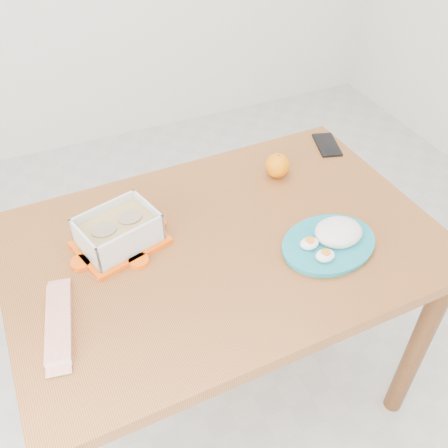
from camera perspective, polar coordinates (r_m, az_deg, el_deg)
name	(u,v)px	position (r m, az deg, el deg)	size (l,w,h in m)	color
ground	(230,353)	(2.02, 0.70, -14.55)	(3.50, 3.50, 0.00)	#B7B7B2
dining_table	(224,267)	(1.42, 0.00, -4.91)	(1.18, 0.80, 0.75)	#9E542C
food_container	(119,232)	(1.34, -11.96, -0.85)	(0.26, 0.23, 0.10)	#FF5707
orange_fruit	(278,166)	(1.56, 6.14, 6.66)	(0.08, 0.08, 0.08)	orange
rice_plate	(332,238)	(1.35, 12.24, -1.63)	(0.30, 0.30, 0.07)	teal
candy_bar	(59,322)	(1.22, -18.36, -10.61)	(0.22, 0.06, 0.02)	red
smartphone	(327,145)	(1.75, 11.69, 8.86)	(0.07, 0.14, 0.01)	black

